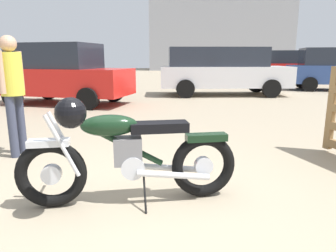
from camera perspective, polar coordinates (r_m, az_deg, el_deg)
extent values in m
plane|color=gray|center=(2.99, -4.42, -14.69)|extent=(80.00, 80.00, 0.00)
torus|color=black|center=(3.05, -20.76, -8.34)|extent=(0.65, 0.26, 0.64)
cylinder|color=silver|center=(3.05, -20.76, -8.34)|extent=(0.19, 0.12, 0.18)
torus|color=black|center=(3.09, 6.59, -7.31)|extent=(0.65, 0.26, 0.64)
cylinder|color=silver|center=(3.09, 6.59, -7.31)|extent=(0.19, 0.12, 0.18)
cube|color=silver|center=(2.96, -21.21, -2.90)|extent=(0.38, 0.21, 0.06)
cube|color=black|center=(3.01, 7.09, -2.08)|extent=(0.42, 0.22, 0.07)
cylinder|color=silver|center=(2.87, -19.02, -3.55)|extent=(0.29, 0.10, 0.58)
cylinder|color=silver|center=(3.01, -18.55, -2.77)|extent=(0.29, 0.10, 0.58)
sphere|color=silver|center=(2.88, -18.21, 1.54)|extent=(0.17, 0.17, 0.17)
cylinder|color=silver|center=(2.86, -16.72, 2.98)|extent=(0.17, 0.61, 0.03)
sphere|color=black|center=(2.56, -17.59, 2.32)|extent=(0.25, 0.25, 0.25)
cylinder|color=black|center=(2.90, -8.37, -3.32)|extent=(0.75, 0.23, 0.47)
ellipsoid|color=black|center=(2.86, -10.81, 0.11)|extent=(0.56, 0.34, 0.20)
cube|color=black|center=(2.89, -1.64, -0.16)|extent=(0.57, 0.32, 0.09)
cube|color=slate|center=(2.92, -7.47, -4.57)|extent=(0.30, 0.24, 0.26)
cylinder|color=silver|center=(2.97, -6.61, -7.31)|extent=(0.26, 0.25, 0.22)
cylinder|color=silver|center=(2.95, 1.02, -9.07)|extent=(0.70, 0.23, 0.14)
cylinder|color=silver|center=(3.13, 0.37, -7.75)|extent=(0.70, 0.23, 0.14)
cylinder|color=black|center=(2.90, -4.33, -12.09)|extent=(0.08, 0.23, 0.33)
cube|color=olive|center=(5.04, 28.02, 2.89)|extent=(0.11, 0.12, 1.20)
cylinder|color=#383D51|center=(4.89, -25.56, 0.26)|extent=(0.12, 0.12, 0.86)
cylinder|color=#383D51|center=(4.75, -26.85, -0.20)|extent=(0.12, 0.12, 0.86)
cylinder|color=gold|center=(4.74, -27.03, 8.57)|extent=(0.30, 0.30, 0.58)
cylinder|color=tan|center=(4.88, -25.68, 9.12)|extent=(0.08, 0.08, 0.55)
cylinder|color=tan|center=(4.59, -28.55, 8.70)|extent=(0.08, 0.08, 0.55)
sphere|color=tan|center=(4.74, -27.52, 13.39)|extent=(0.22, 0.22, 0.22)
cylinder|color=black|center=(13.05, 16.00, 7.42)|extent=(0.66, 0.27, 0.64)
cylinder|color=black|center=(11.38, 18.58, 6.58)|extent=(0.66, 0.27, 0.64)
cylinder|color=black|center=(12.50, 2.62, 7.68)|extent=(0.66, 0.27, 0.64)
cylinder|color=black|center=(10.75, 3.24, 6.89)|extent=(0.66, 0.27, 0.64)
cube|color=silver|center=(11.80, 10.30, 9.01)|extent=(4.85, 2.23, 0.74)
cube|color=#232833|center=(11.73, 8.97, 12.51)|extent=(3.64, 1.95, 0.68)
cylinder|color=black|center=(15.68, 23.47, 7.57)|extent=(0.62, 0.26, 0.60)
cylinder|color=black|center=(14.08, 24.75, 7.02)|extent=(0.62, 0.26, 0.60)
cube|color=#2D4784|center=(15.15, 28.68, 8.39)|extent=(4.08, 2.12, 0.76)
cube|color=#232833|center=(15.06, 28.06, 11.27)|extent=(2.57, 1.81, 0.72)
cylinder|color=black|center=(9.95, -9.98, 6.16)|extent=(0.62, 0.29, 0.60)
cylinder|color=black|center=(8.50, -14.61, 4.90)|extent=(0.62, 0.29, 0.60)
cylinder|color=black|center=(11.17, -21.30, 6.17)|extent=(0.62, 0.29, 0.60)
cylinder|color=black|center=(9.90, -26.86, 4.98)|extent=(0.62, 0.29, 0.60)
cube|color=red|center=(9.79, -18.56, 7.84)|extent=(4.13, 2.31, 0.76)
cube|color=#232833|center=(9.90, -20.10, 12.07)|extent=(2.63, 1.92, 0.72)
cylinder|color=black|center=(16.81, -25.70, 7.63)|extent=(0.61, 0.24, 0.60)
cylinder|color=black|center=(18.17, -22.71, 8.17)|extent=(0.61, 0.24, 0.60)
cylinder|color=black|center=(15.54, -18.40, 7.93)|extent=(0.61, 0.24, 0.60)
cylinder|color=black|center=(17.00, -15.79, 8.43)|extent=(0.61, 0.24, 0.60)
cube|color=black|center=(16.82, -20.82, 9.35)|extent=(4.03, 1.99, 0.76)
cube|color=#232833|center=(16.68, -20.27, 11.92)|extent=(2.53, 1.73, 0.72)
cylinder|color=black|center=(20.51, 24.36, 8.41)|extent=(0.62, 0.25, 0.60)
cylinder|color=black|center=(18.92, 25.51, 8.06)|extent=(0.62, 0.25, 0.60)
cylinder|color=black|center=(20.09, 17.63, 8.87)|extent=(0.62, 0.25, 0.60)
cylinder|color=black|center=(18.46, 18.22, 8.56)|extent=(0.62, 0.25, 0.60)
cube|color=red|center=(19.44, 21.54, 9.61)|extent=(4.05, 2.03, 0.76)
cube|color=#232833|center=(19.39, 20.98, 11.84)|extent=(2.54, 1.76, 0.72)
cube|color=#9EA0A8|center=(40.22, 9.35, 17.59)|extent=(15.67, 12.33, 10.12)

